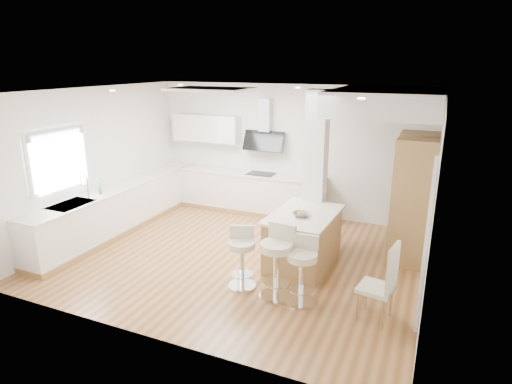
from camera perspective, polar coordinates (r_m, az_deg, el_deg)
The scene contains 18 objects.
ground at distance 7.52m, azimuth -2.31°, elevation -8.51°, with size 6.00×6.00×0.00m, color #A9713E.
ceiling at distance 7.52m, azimuth -2.31°, elevation -8.51°, with size 6.00×5.00×0.02m, color white.
wall_back at distance 9.29m, azimuth 4.30°, elevation 5.52°, with size 6.00×0.04×2.80m, color white.
wall_left at distance 8.73m, azimuth -20.51°, elevation 3.76°, with size 0.04×5.00×2.80m, color white.
wall_right at distance 6.37m, azimuth 22.65°, elevation -1.07°, with size 0.04×5.00×2.80m, color white.
skylight at distance 7.70m, azimuth -6.03°, elevation 13.43°, with size 4.10×2.10×0.06m.
window_left at distance 8.03m, azimuth -24.87°, elevation 4.35°, with size 0.06×1.28×1.07m.
doorway_right at distance 5.94m, azimuth 21.80°, elevation -6.37°, with size 0.05×1.00×2.10m.
counter_left at distance 8.94m, azimuth -17.49°, elevation -1.93°, with size 0.63×4.50×1.35m.
counter_back at distance 9.53m, azimuth -1.54°, elevation 1.51°, with size 3.62×0.63×2.50m.
pillar at distance 7.54m, azimuth 7.95°, elevation 2.73°, with size 0.35×0.35×2.80m.
soffit at distance 7.58m, azimuth 17.08°, elevation 11.46°, with size 1.78×2.20×0.40m.
oven_column at distance 7.66m, azimuth 20.21°, elevation -0.67°, with size 0.63×1.21×2.10m.
peninsula at distance 7.09m, azimuth 6.33°, elevation -6.21°, with size 1.04×1.51×0.96m.
bar_stool_a at distance 6.35m, azimuth -1.90°, elevation -8.30°, with size 0.54×0.54×0.93m.
bar_stool_b at distance 6.05m, azimuth 2.82°, elevation -8.83°, with size 0.53×0.53×1.07m.
bar_stool_c at distance 5.96m, azimuth 6.16°, elevation -9.91°, with size 0.46×0.46×0.97m.
dining_chair at distance 5.75m, azimuth 16.70°, elevation -11.25°, with size 0.49×0.49×1.08m.
Camera 1 is at (2.97, -6.11, 3.22)m, focal length 30.00 mm.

